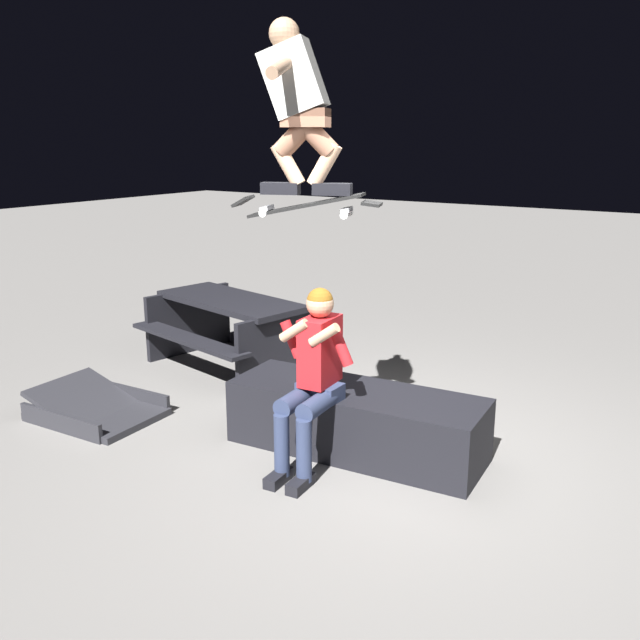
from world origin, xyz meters
name	(u,v)px	position (x,y,z in m)	size (l,w,h in m)	color
ground_plane	(388,454)	(0.00, 0.00, 0.00)	(40.00, 40.00, 0.00)	slate
ledge_box_main	(356,421)	(0.25, 0.08, 0.25)	(1.97, 0.66, 0.50)	black
person_sitting_on_ledge	(313,371)	(0.38, 0.48, 0.75)	(0.60, 0.77, 1.34)	#2D3856
skateboard	(306,206)	(0.44, 0.47, 1.92)	(1.02, 0.54, 0.18)	black
skater_airborne	(297,100)	(0.49, 0.49, 2.61)	(0.63, 0.86, 1.12)	black
kicker_ramp	(97,411)	(2.48, 0.74, 0.06)	(1.09, 0.83, 0.35)	#28282D
picnic_table_back	(231,321)	(2.37, -0.97, 0.50)	(1.93, 1.65, 0.75)	black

